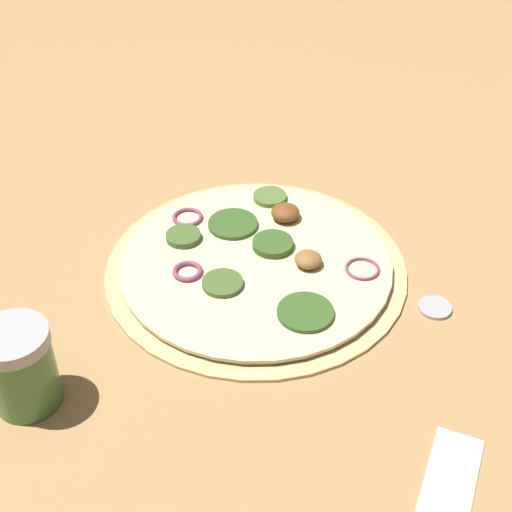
{
  "coord_description": "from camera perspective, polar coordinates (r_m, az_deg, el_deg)",
  "views": [
    {
      "loc": [
        0.07,
        0.57,
        0.49
      ],
      "look_at": [
        0.0,
        0.0,
        0.02
      ],
      "focal_mm": 50.0,
      "sensor_mm": 36.0,
      "label": 1
    }
  ],
  "objects": [
    {
      "name": "pizza",
      "position": [
        0.75,
        0.03,
        -0.54
      ],
      "size": [
        0.32,
        0.32,
        0.03
      ],
      "color": "#D6B77A",
      "rests_on": "ground_plane"
    },
    {
      "name": "ground_plane",
      "position": [
        0.75,
        0.0,
        -1.01
      ],
      "size": [
        3.0,
        3.0,
        0.0
      ],
      "primitive_type": "plane",
      "color": "tan"
    },
    {
      "name": "spice_jar",
      "position": [
        0.63,
        -18.31,
        -8.45
      ],
      "size": [
        0.06,
        0.06,
        0.08
      ],
      "color": "#4C7F42",
      "rests_on": "ground_plane"
    },
    {
      "name": "loose_cap",
      "position": [
        0.73,
        14.14,
        -3.93
      ],
      "size": [
        0.03,
        0.03,
        0.01
      ],
      "color": "#B2B2B7",
      "rests_on": "ground_plane"
    }
  ]
}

